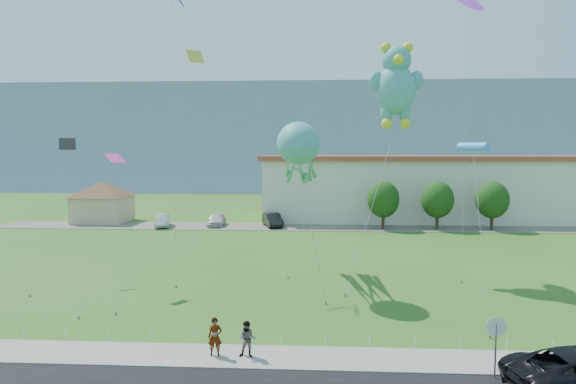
{
  "coord_description": "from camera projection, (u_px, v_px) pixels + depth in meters",
  "views": [
    {
      "loc": [
        2.63,
        -23.82,
        8.8
      ],
      "look_at": [
        0.79,
        8.0,
        6.25
      ],
      "focal_mm": 32.0,
      "sensor_mm": 36.0,
      "label": 1
    }
  ],
  "objects": [
    {
      "name": "sidewalk",
      "position": [
        255.0,
        357.0,
        21.81
      ],
      "size": [
        80.0,
        2.5,
        0.1
      ],
      "primitive_type": "cube",
      "color": "gray",
      "rests_on": "ground"
    },
    {
      "name": "tree_far",
      "position": [
        492.0,
        200.0,
        56.85
      ],
      "size": [
        3.6,
        3.6,
        5.47
      ],
      "color": "#3F2B19",
      "rests_on": "ground"
    },
    {
      "name": "pavilion",
      "position": [
        103.0,
        198.0,
        63.51
      ],
      "size": [
        9.2,
        9.2,
        5.0
      ],
      "color": "tan",
      "rests_on": "ground"
    },
    {
      "name": "octopus_kite",
      "position": [
        299.0,
        154.0,
        33.32
      ],
      "size": [
        3.13,
        9.71,
        10.63
      ],
      "color": "teal",
      "rests_on": "ground"
    },
    {
      "name": "parked_car_silver",
      "position": [
        163.0,
        220.0,
        59.34
      ],
      "size": [
        2.51,
        4.64,
        1.45
      ],
      "primitive_type": "imported",
      "rotation": [
        0.0,
        0.0,
        0.23
      ],
      "color": "#B0B2B7",
      "rests_on": "parking_strip"
    },
    {
      "name": "small_kite_yellow",
      "position": [
        186.0,
        85.0,
        33.84
      ],
      "size": [
        3.16,
        9.36,
        15.65
      ],
      "color": "yellow",
      "rests_on": "ground"
    },
    {
      "name": "small_kite_black",
      "position": [
        64.0,
        158.0,
        35.78
      ],
      "size": [
        1.29,
        6.81,
        9.74
      ],
      "color": "black",
      "rests_on": "ground"
    },
    {
      "name": "pedestrian_right",
      "position": [
        247.0,
        339.0,
        21.66
      ],
      "size": [
        0.78,
        0.62,
        1.53
      ],
      "primitive_type": "imported",
      "rotation": [
        0.0,
        0.0,
        -0.06
      ],
      "color": "gray",
      "rests_on": "sidewalk"
    },
    {
      "name": "small_kite_purple",
      "position": [
        467.0,
        7.0,
        37.82
      ],
      "size": [
        2.28,
        6.04,
        20.58
      ],
      "color": "#B636D9",
      "rests_on": "ground"
    },
    {
      "name": "parking_strip",
      "position": [
        295.0,
        227.0,
        59.38
      ],
      "size": [
        70.0,
        6.0,
        0.06
      ],
      "primitive_type": "cube",
      "color": "#59544C",
      "rests_on": "ground"
    },
    {
      "name": "tree_mid",
      "position": [
        437.0,
        200.0,
        57.19
      ],
      "size": [
        3.6,
        3.6,
        5.47
      ],
      "color": "#3F2B19",
      "rests_on": "ground"
    },
    {
      "name": "tree_near",
      "position": [
        383.0,
        199.0,
        57.54
      ],
      "size": [
        3.6,
        3.6,
        5.47
      ],
      "color": "#3F2B19",
      "rests_on": "ground"
    },
    {
      "name": "stop_sign",
      "position": [
        496.0,
        332.0,
        19.67
      ],
      "size": [
        0.8,
        0.07,
        2.5
      ],
      "color": "slate",
      "rests_on": "ground"
    },
    {
      "name": "ground",
      "position": [
        262.0,
        335.0,
        24.55
      ],
      "size": [
        160.0,
        160.0,
        0.0
      ],
      "primitive_type": "plane",
      "color": "#2A5919",
      "rests_on": "ground"
    },
    {
      "name": "small_kite_pink",
      "position": [
        112.0,
        172.0,
        32.53
      ],
      "size": [
        1.33,
        7.64,
        8.76
      ],
      "color": "#F837AA",
      "rests_on": "ground"
    },
    {
      "name": "hill_ridge",
      "position": [
        308.0,
        138.0,
        142.98
      ],
      "size": [
        160.0,
        50.0,
        25.0
      ],
      "primitive_type": "cube",
      "color": "gray",
      "rests_on": "ground"
    },
    {
      "name": "parked_car_white",
      "position": [
        216.0,
        220.0,
        60.22
      ],
      "size": [
        2.11,
        4.69,
        1.33
      ],
      "primitive_type": "imported",
      "rotation": [
        0.0,
        0.0,
        0.05
      ],
      "color": "silver",
      "rests_on": "parking_strip"
    },
    {
      "name": "rope_fence",
      "position": [
        259.0,
        340.0,
        23.24
      ],
      "size": [
        26.05,
        0.05,
        0.5
      ],
      "color": "white",
      "rests_on": "ground"
    },
    {
      "name": "warehouse",
      "position": [
        498.0,
        187.0,
        66.51
      ],
      "size": [
        61.0,
        15.0,
        8.2
      ],
      "color": "beige",
      "rests_on": "ground"
    },
    {
      "name": "teddy_bear_kite",
      "position": [
        396.0,
        83.0,
        36.72
      ],
      "size": [
        5.85,
        8.26,
        16.53
      ],
      "color": "teal",
      "rests_on": "ground"
    },
    {
      "name": "small_kite_cyan",
      "position": [
        473.0,
        148.0,
        29.63
      ],
      "size": [
        1.15,
        7.54,
        9.48
      ],
      "color": "#3894FE",
      "rests_on": "ground"
    },
    {
      "name": "parked_car_black",
      "position": [
        273.0,
        220.0,
        59.53
      ],
      "size": [
        3.0,
        5.02,
        1.56
      ],
      "primitive_type": "imported",
      "rotation": [
        0.0,
        0.0,
        0.3
      ],
      "color": "black",
      "rests_on": "parking_strip"
    },
    {
      "name": "pedestrian_left",
      "position": [
        215.0,
        337.0,
        21.8
      ],
      "size": [
        0.65,
        0.48,
        1.64
      ],
      "primitive_type": "imported",
      "rotation": [
        0.0,
        0.0,
        0.16
      ],
      "color": "gray",
      "rests_on": "sidewalk"
    }
  ]
}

